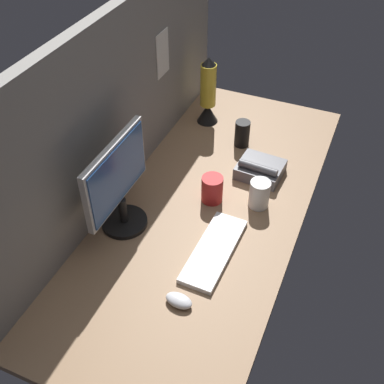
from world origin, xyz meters
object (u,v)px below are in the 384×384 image
object	(u,v)px
mug_black_travel	(242,133)
mug_red_plastic	(212,189)
desk_phone	(260,169)
mouse	(179,301)
monitor	(118,183)
keyboard	(214,250)
mug_ceramic_white	(259,194)
lava_lamp	(208,96)

from	to	relation	value
mug_black_travel	mug_red_plastic	distance (cm)	41.31
desk_phone	mouse	bearing A→B (deg)	176.19
monitor	desk_phone	xyz separation A→B (cm)	(49.45, -40.70, -17.70)
keyboard	monitor	bearing A→B (deg)	91.39
mug_black_travel	mug_red_plastic	size ratio (longest dim) A/B	1.09
mug_red_plastic	mug_black_travel	bearing A→B (deg)	1.45
keyboard	mug_ceramic_white	world-z (taller)	mug_ceramic_white
mug_red_plastic	keyboard	bearing A→B (deg)	-157.07
monitor	mug_ceramic_white	bearing A→B (deg)	-56.06
mug_black_travel	lava_lamp	xyz separation A→B (cm)	(12.32, 22.33, 8.25)
keyboard	lava_lamp	size ratio (longest dim) A/B	1.06
mug_red_plastic	desk_phone	distance (cm)	26.81
mouse	desk_phone	bearing A→B (deg)	1.32
mouse	keyboard	bearing A→B (deg)	-0.76
desk_phone	mug_ceramic_white	bearing A→B (deg)	-164.53
mug_ceramic_white	monitor	bearing A→B (deg)	123.94
monitor	mug_black_travel	world-z (taller)	monitor
mouse	mug_black_travel	distance (cm)	94.06
lava_lamp	desk_phone	world-z (taller)	lava_lamp
desk_phone	mug_red_plastic	bearing A→B (deg)	149.46
lava_lamp	mug_black_travel	bearing A→B (deg)	-118.89
keyboard	mouse	world-z (taller)	mouse
mouse	lava_lamp	bearing A→B (deg)	21.92
keyboard	mug_black_travel	size ratio (longest dim) A/B	2.92
mouse	lava_lamp	world-z (taller)	lava_lamp
lava_lamp	keyboard	bearing A→B (deg)	-156.65
mouse	lava_lamp	xyz separation A→B (cm)	(105.78, 31.93, 12.88)
monitor	keyboard	size ratio (longest dim) A/B	1.06
keyboard	mouse	bearing A→B (deg)	175.53
monitor	desk_phone	bearing A→B (deg)	-39.46
mouse	mug_red_plastic	xyz separation A→B (cm)	(52.16, 8.56, 4.10)
mug_red_plastic	mouse	bearing A→B (deg)	-170.68
desk_phone	lava_lamp	bearing A→B (deg)	50.32
keyboard	mug_red_plastic	size ratio (longest dim) A/B	3.19
desk_phone	monitor	bearing A→B (deg)	140.54
keyboard	mug_red_plastic	world-z (taller)	mug_red_plastic
mug_black_travel	keyboard	bearing A→B (deg)	-169.76
mug_ceramic_white	lava_lamp	xyz separation A→B (cm)	(49.23, 42.08, 8.51)
monitor	lava_lamp	distance (cm)	80.42
mug_ceramic_white	desk_phone	distance (cm)	19.51
mug_black_travel	mug_ceramic_white	world-z (taller)	mug_black_travel
keyboard	mug_black_travel	xyz separation A→B (cm)	(67.78, 12.25, 5.33)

